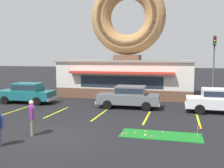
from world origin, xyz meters
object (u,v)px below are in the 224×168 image
(putting_flag_pin, at_px, (198,129))
(car_white, at_px, (220,100))
(trash_bin, at_px, (67,92))
(golf_ball, at_px, (145,135))
(car_teal, at_px, (27,92))
(pedestrian_hooded_kid, at_px, (32,116))
(car_grey, at_px, (129,96))
(traffic_light_pole, at_px, (214,57))

(putting_flag_pin, height_order, car_white, car_white)
(trash_bin, bearing_deg, golf_ball, -50.28)
(car_teal, height_order, pedestrian_hooded_kid, pedestrian_hooded_kid)
(golf_ball, bearing_deg, car_white, 57.31)
(golf_ball, height_order, car_grey, car_grey)
(traffic_light_pole, bearing_deg, car_white, -93.85)
(car_grey, relative_size, trash_bin, 4.73)
(car_white, bearing_deg, trash_bin, 163.42)
(traffic_light_pole, bearing_deg, trash_bin, -156.10)
(car_teal, height_order, car_white, same)
(car_white, bearing_deg, traffic_light_pole, 86.15)
(putting_flag_pin, distance_m, car_white, 6.37)
(traffic_light_pole, bearing_deg, putting_flag_pin, -98.65)
(trash_bin, distance_m, traffic_light_pole, 14.82)
(car_teal, bearing_deg, car_white, -0.34)
(golf_ball, bearing_deg, car_teal, 147.69)
(pedestrian_hooded_kid, bearing_deg, golf_ball, 12.81)
(car_teal, distance_m, car_grey, 8.31)
(car_teal, distance_m, pedestrian_hooded_kid, 9.25)
(trash_bin, bearing_deg, car_teal, -116.82)
(car_white, distance_m, trash_bin, 13.13)
(trash_bin, bearing_deg, car_white, -16.58)
(golf_ball, height_order, car_white, car_white)
(putting_flag_pin, distance_m, trash_bin, 14.65)
(car_grey, height_order, pedestrian_hooded_kid, pedestrian_hooded_kid)
(car_grey, bearing_deg, golf_ball, -73.12)
(golf_ball, xyz_separation_m, putting_flag_pin, (2.38, 0.32, 0.39))
(putting_flag_pin, distance_m, pedestrian_hooded_kid, 7.70)
(pedestrian_hooded_kid, bearing_deg, putting_flag_pin, 11.23)
(car_teal, distance_m, trash_bin, 4.12)
(golf_ball, distance_m, traffic_light_pole, 17.13)
(pedestrian_hooded_kid, xyz_separation_m, traffic_light_pole, (9.93, 17.21, 2.78))
(pedestrian_hooded_kid, relative_size, trash_bin, 1.71)
(car_teal, xyz_separation_m, car_grey, (8.31, 0.06, 0.00))
(car_grey, bearing_deg, pedestrian_hooded_kid, -112.20)
(putting_flag_pin, xyz_separation_m, trash_bin, (-10.84, 9.85, 0.06))
(putting_flag_pin, bearing_deg, car_grey, 125.01)
(golf_ball, distance_m, putting_flag_pin, 2.44)
(car_white, height_order, traffic_light_pole, traffic_light_pole)
(trash_bin, xyz_separation_m, traffic_light_pole, (13.23, 5.86, 3.21))
(putting_flag_pin, xyz_separation_m, traffic_light_pole, (2.39, 15.71, 3.27))
(car_teal, bearing_deg, golf_ball, -32.31)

